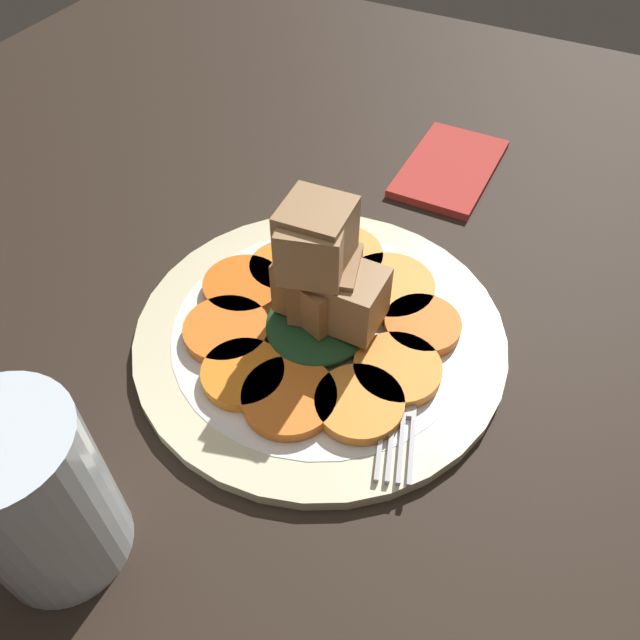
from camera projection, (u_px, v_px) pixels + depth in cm
name	position (u px, v px, depth cm)	size (l,w,h in cm)	color
table_slab	(320.00, 347.00, 48.11)	(120.00, 120.00, 2.00)	black
plate	(320.00, 334.00, 46.98)	(27.72, 27.72, 1.05)	beige
carrot_slice_0	(243.00, 286.00, 48.94)	(6.28, 6.28, 0.92)	orange
carrot_slice_1	(227.00, 330.00, 45.85)	(6.34, 6.34, 0.92)	orange
carrot_slice_2	(243.00, 374.00, 43.18)	(5.81, 5.81, 0.92)	orange
carrot_slice_3	(289.00, 397.00, 41.86)	(6.46, 6.46, 0.92)	orange
carrot_slice_4	(359.00, 403.00, 41.54)	(6.04, 6.04, 0.92)	orange
carrot_slice_5	(397.00, 369.00, 43.44)	(6.21, 6.21, 0.92)	orange
carrot_slice_6	(423.00, 325.00, 46.18)	(5.71, 5.71, 0.92)	orange
carrot_slice_7	(389.00, 287.00, 48.84)	(7.15, 7.15, 0.92)	orange
carrot_slice_8	(339.00, 257.00, 51.20)	(7.22, 7.22, 0.92)	#F9953A
carrot_slice_9	(286.00, 268.00, 50.29)	(5.80, 5.80, 0.92)	orange
center_pile	(323.00, 282.00, 43.54)	(8.70, 8.27, 10.55)	#1E4723
fork	(403.00, 368.00, 43.82)	(18.45, 7.40, 0.40)	#B2B2B7
water_glass	(35.00, 497.00, 32.41)	(7.58, 7.58, 11.80)	silver
napkin	(450.00, 168.00, 61.57)	(13.58, 8.15, 0.80)	#B2332D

